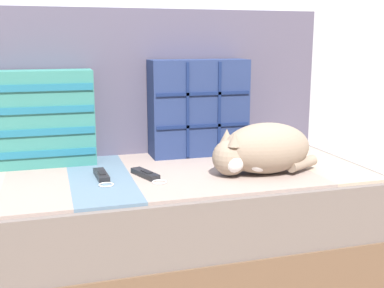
# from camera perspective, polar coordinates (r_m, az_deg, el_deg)

# --- Properties ---
(couch) EXTENTS (1.77, 0.78, 0.39)m
(couch) POSITION_cam_1_polar(r_m,az_deg,el_deg) (1.79, -7.43, -9.26)
(couch) COLOR brown
(couch) RESTS_ON ground_plane
(sofa_backrest) EXTENTS (1.73, 0.14, 0.58)m
(sofa_backrest) POSITION_cam_1_polar(r_m,az_deg,el_deg) (1.99, -9.33, 7.24)
(sofa_backrest) COLOR #514C60
(sofa_backrest) RESTS_ON couch
(throw_pillow_quilted) EXTENTS (0.39, 0.14, 0.38)m
(throw_pillow_quilted) POSITION_cam_1_polar(r_m,az_deg,el_deg) (1.93, 0.78, 4.32)
(throw_pillow_quilted) COLOR navy
(throw_pillow_quilted) RESTS_ON couch
(throw_pillow_striped) EXTENTS (0.37, 0.14, 0.35)m
(throw_pillow_striped) POSITION_cam_1_polar(r_m,az_deg,el_deg) (1.85, -17.31, 2.92)
(throw_pillow_striped) COLOR #337A70
(throw_pillow_striped) RESTS_ON couch
(sleeping_cat) EXTENTS (0.39, 0.20, 0.18)m
(sleeping_cat) POSITION_cam_1_polar(r_m,az_deg,el_deg) (1.67, 8.14, -0.72)
(sleeping_cat) COLOR gray
(sleeping_cat) RESTS_ON couch
(game_remote_near) EXTENTS (0.10, 0.19, 0.02)m
(game_remote_near) POSITION_cam_1_polar(r_m,az_deg,el_deg) (1.64, -5.43, -3.62)
(game_remote_near) COLOR black
(game_remote_near) RESTS_ON couch
(game_remote_far) EXTENTS (0.05, 0.19, 0.02)m
(game_remote_far) POSITION_cam_1_polar(r_m,az_deg,el_deg) (1.65, -10.65, -3.71)
(game_remote_far) COLOR black
(game_remote_far) RESTS_ON couch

